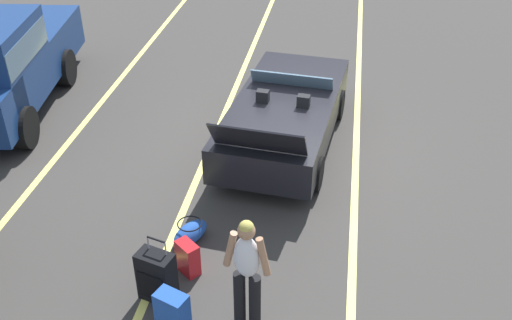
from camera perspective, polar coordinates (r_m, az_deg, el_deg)
The scene contains 10 objects.
ground_plane at distance 11.17m, azimuth 2.72°, elevation 1.60°, with size 80.00×80.00×0.00m, color #383533.
lot_line_near at distance 11.13m, azimuth 9.65°, elevation 1.01°, with size 18.00×0.12×0.01m, color #EAE066.
lot_line_mid at distance 11.37m, azimuth -4.04°, elevation 2.16°, with size 18.00×0.12×0.01m, color #EAE066.
lot_line_far at distance 12.21m, azimuth -16.52°, elevation 3.10°, with size 18.00×0.12×0.01m, color #EAE066.
convertible_car at distance 11.04m, azimuth 3.03°, elevation 4.74°, with size 4.37×2.18×1.49m.
suitcase_large_black at distance 7.92m, azimuth -9.59°, elevation -11.06°, with size 0.41×0.54×0.95m.
suitcase_medium_bright at distance 7.54m, azimuth -8.05°, elevation -14.47°, with size 0.37×0.46×0.62m.
suitcase_small_carryon at distance 8.31m, azimuth -6.61°, elevation -9.38°, with size 0.37×0.39×0.50m.
duffel_bag at distance 8.85m, azimuth -6.36°, elevation -7.00°, with size 0.71×0.57×0.34m.
traveler_person at distance 7.11m, azimuth -0.89°, elevation -10.49°, with size 0.27×0.61×1.65m.
Camera 1 is at (-9.48, -0.97, 5.83)m, focal length 41.39 mm.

